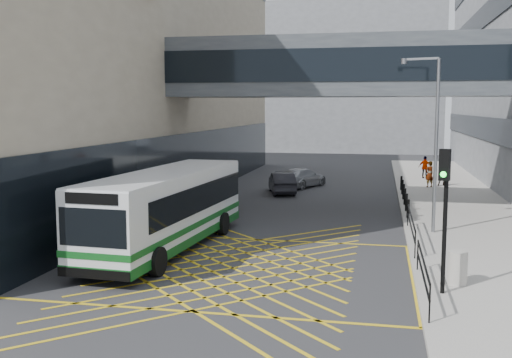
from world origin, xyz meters
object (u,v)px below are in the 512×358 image
Objects in this scene: car_dark at (282,183)px; traffic_light at (445,200)px; car_silver at (302,177)px; bus at (168,207)px; pedestrian_a at (429,174)px; pedestrian_b at (443,174)px; street_lamp at (432,134)px; car_white at (166,212)px; litter_bin at (457,268)px; pedestrian_c at (425,167)px.

traffic_light reaches higher than car_dark.
car_silver is 24.46m from traffic_light.
pedestrian_a is at bearing 63.90° from bus.
traffic_light reaches higher than pedestrian_a.
car_dark is at bearing -159.48° from pedestrian_b.
street_lamp reaches higher than car_dark.
traffic_light is at bearing 166.76° from car_white.
street_lamp is at bearing 91.68° from litter_bin.
pedestrian_a is (8.51, 0.48, 0.33)m from car_silver.
car_white is at bearing 150.16° from litter_bin.
traffic_light is 29.04m from pedestrian_c.
car_white is 4.90× the size of litter_bin.
car_white is 20.34m from pedestrian_a.
pedestrian_a reaches higher than car_silver.
street_lamp is 20.37m from pedestrian_c.
bus is at bearing -137.46° from street_lamp.
car_dark is 2.55× the size of pedestrian_c.
pedestrian_c reaches higher than car_silver.
pedestrian_a reaches higher than pedestrian_b.
pedestrian_a is 5.15m from pedestrian_c.
bus is at bearing 81.07° from pedestrian_c.
pedestrian_a is (0.89, 22.68, 0.37)m from litter_bin.
litter_bin is (10.34, -3.18, -0.96)m from bus.
car_silver is 16.62m from street_lamp.
pedestrian_c is at bearing -128.48° from pedestrian_a.
bus is 19.24m from car_silver.
bus is 22.52m from pedestrian_a.
car_silver is at bearing -83.03° from car_white.
traffic_light is (9.78, -4.29, 1.25)m from bus.
pedestrian_a is at bearing -106.50° from car_white.
car_dark is 14.39m from street_lamp.
bus reaches higher than pedestrian_a.
street_lamp reaches higher than car_silver.
car_dark is at bearing -16.10° from pedestrian_a.
pedestrian_a is at bearing 104.87° from pedestrian_c.
pedestrian_a is 1.31m from pedestrian_b.
pedestrian_c is (0.07, 5.15, -0.04)m from pedestrian_a.
pedestrian_a is (1.45, 23.79, -1.84)m from traffic_light.
street_lamp reaches higher than pedestrian_b.
car_white is 16.02m from car_silver.
car_white is 1.17× the size of car_dark.
bus is 6.30× the size of pedestrian_a.
pedestrian_b is at bearing 106.05° from traffic_light.
traffic_light is 2.40× the size of pedestrian_a.
street_lamp is (0.33, 8.89, 1.49)m from traffic_light.
traffic_light is at bearing 48.86° from pedestrian_a.
street_lamp is (10.11, 4.60, 2.73)m from bus.
pedestrian_a is at bearing -153.82° from car_silver.
car_dark is 11.28m from pedestrian_b.
bus is at bearing 162.92° from litter_bin.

